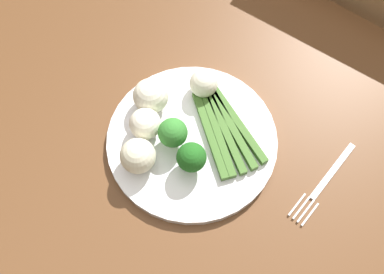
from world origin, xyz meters
TOP-DOWN VIEW (x-y plane):
  - ground_plane at (0.00, 0.00)m, footprint 6.00×6.00m
  - dining_table at (0.00, 0.00)m, footprint 1.11×0.92m
  - chair at (-0.08, -0.59)m, footprint 0.42×0.42m
  - plate at (-0.04, -0.05)m, footprint 0.28×0.28m
  - asparagus_bundle at (-0.07, -0.10)m, footprint 0.17×0.13m
  - broccoli_front at (-0.02, -0.03)m, footprint 0.05×0.05m
  - broccoli_outer_edge at (-0.07, -0.02)m, footprint 0.05×0.05m
  - cauliflower_edge at (-0.00, 0.03)m, footprint 0.06×0.06m
  - cauliflower_mid at (0.05, -0.06)m, footprint 0.06×0.06m
  - cauliflower_right at (0.00, -0.14)m, footprint 0.05×0.05m
  - cauliflower_back at (0.03, -0.02)m, footprint 0.05×0.05m
  - fork at (-0.25, -0.13)m, footprint 0.03×0.17m

SIDE VIEW (x-z plane):
  - ground_plane at x=0.00m, z-range -0.02..0.00m
  - chair at x=-0.08m, z-range 0.07..0.94m
  - dining_table at x=0.00m, z-range 0.25..0.97m
  - fork at x=-0.25m, z-range 0.72..0.73m
  - plate at x=-0.04m, z-range 0.72..0.74m
  - asparagus_bundle at x=-0.07m, z-range 0.74..0.75m
  - cauliflower_right at x=0.00m, z-range 0.74..0.79m
  - cauliflower_back at x=0.03m, z-range 0.74..0.79m
  - cauliflower_edge at x=0.00m, z-range 0.74..0.79m
  - cauliflower_mid at x=0.05m, z-range 0.74..0.80m
  - broccoli_outer_edge at x=-0.07m, z-range 0.74..0.80m
  - broccoli_front at x=-0.02m, z-range 0.74..0.80m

